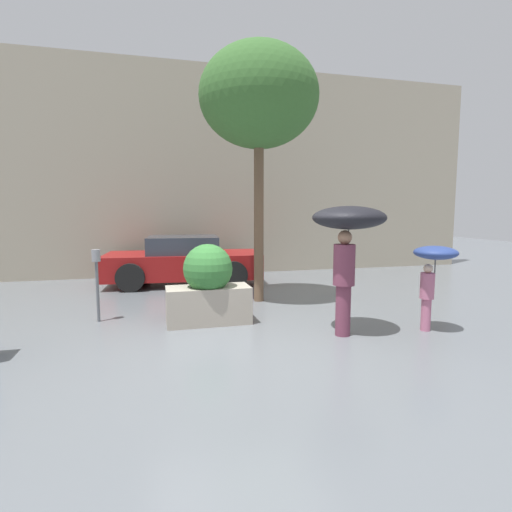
{
  "coord_description": "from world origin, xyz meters",
  "views": [
    {
      "loc": [
        -1.1,
        -5.31,
        1.86
      ],
      "look_at": [
        0.69,
        1.6,
        1.05
      ],
      "focal_mm": 28.0,
      "sensor_mm": 36.0,
      "label": 1
    }
  ],
  "objects_px": {
    "parked_car_near": "(184,261)",
    "person_adult": "(348,230)",
    "person_child": "(433,264)",
    "street_tree": "(259,98)",
    "planter_box": "(208,286)",
    "parking_meter": "(97,270)"
  },
  "relations": [
    {
      "from": "parked_car_near",
      "to": "person_adult",
      "type": "bearing_deg",
      "value": -151.82
    },
    {
      "from": "person_child",
      "to": "street_tree",
      "type": "xyz_separation_m",
      "value": [
        -2.04,
        2.7,
        3.02
      ]
    },
    {
      "from": "person_child",
      "to": "street_tree",
      "type": "distance_m",
      "value": 4.54
    },
    {
      "from": "parked_car_near",
      "to": "street_tree",
      "type": "distance_m",
      "value": 4.45
    },
    {
      "from": "planter_box",
      "to": "parking_meter",
      "type": "bearing_deg",
      "value": 162.95
    },
    {
      "from": "person_adult",
      "to": "street_tree",
      "type": "xyz_separation_m",
      "value": [
        -0.71,
        2.48,
        2.5
      ]
    },
    {
      "from": "parked_car_near",
      "to": "parking_meter",
      "type": "bearing_deg",
      "value": 157.98
    },
    {
      "from": "person_adult",
      "to": "parked_car_near",
      "type": "xyz_separation_m",
      "value": [
        -2.06,
        4.88,
        -0.99
      ]
    },
    {
      "from": "parking_meter",
      "to": "parked_car_near",
      "type": "bearing_deg",
      "value": 62.73
    },
    {
      "from": "parked_car_near",
      "to": "parking_meter",
      "type": "height_order",
      "value": "parking_meter"
    },
    {
      "from": "person_child",
      "to": "parking_meter",
      "type": "relative_size",
      "value": 1.09
    },
    {
      "from": "person_adult",
      "to": "parking_meter",
      "type": "bearing_deg",
      "value": 114.6
    },
    {
      "from": "street_tree",
      "to": "parking_meter",
      "type": "height_order",
      "value": "street_tree"
    },
    {
      "from": "planter_box",
      "to": "street_tree",
      "type": "relative_size",
      "value": 0.27
    },
    {
      "from": "parked_car_near",
      "to": "street_tree",
      "type": "height_order",
      "value": "street_tree"
    },
    {
      "from": "planter_box",
      "to": "person_child",
      "type": "xyz_separation_m",
      "value": [
        3.27,
        -1.32,
        0.43
      ]
    },
    {
      "from": "planter_box",
      "to": "street_tree",
      "type": "bearing_deg",
      "value": 48.16
    },
    {
      "from": "planter_box",
      "to": "person_adult",
      "type": "distance_m",
      "value": 2.43
    },
    {
      "from": "person_adult",
      "to": "person_child",
      "type": "distance_m",
      "value": 1.45
    },
    {
      "from": "planter_box",
      "to": "person_child",
      "type": "height_order",
      "value": "person_child"
    },
    {
      "from": "parked_car_near",
      "to": "person_child",
      "type": "bearing_deg",
      "value": -141.14
    },
    {
      "from": "person_adult",
      "to": "planter_box",
      "type": "bearing_deg",
      "value": 108.96
    }
  ]
}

